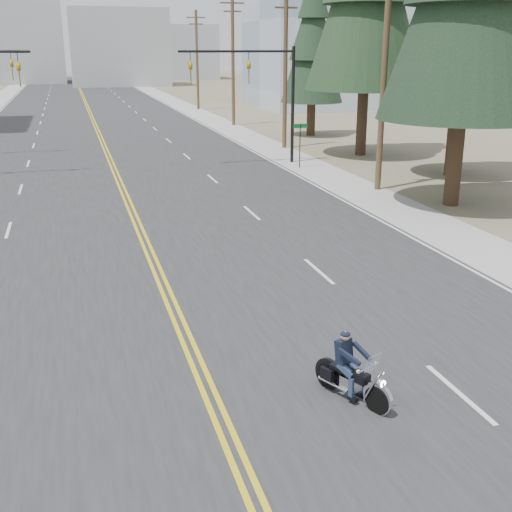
{
  "coord_description": "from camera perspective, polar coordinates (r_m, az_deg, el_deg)",
  "views": [
    {
      "loc": [
        -2.33,
        -6.17,
        6.86
      ],
      "look_at": [
        2.15,
        9.42,
        1.6
      ],
      "focal_mm": 45.0,
      "sensor_mm": 36.0,
      "label": 1
    }
  ],
  "objects": [
    {
      "name": "conifer_far",
      "position": [
        53.84,
        5.09,
        18.8
      ],
      "size": [
        5.01,
        5.01,
        13.43
      ],
      "rotation": [
        0.0,
        0.0,
        0.26
      ],
      "color": "#382619",
      "rests_on": "ground"
    },
    {
      "name": "utility_pole_d",
      "position": [
        61.01,
        -2.07,
        17.14
      ],
      "size": [
        2.2,
        0.3,
        11.5
      ],
      "color": "brown",
      "rests_on": "ground"
    },
    {
      "name": "haze_bldg_d",
      "position": [
        146.62,
        -21.04,
        19.26
      ],
      "size": [
        20.0,
        15.0,
        26.0
      ],
      "primitive_type": "cube",
      "color": "#ADB2B7",
      "rests_on": "ground"
    },
    {
      "name": "utility_pole_e",
      "position": [
        77.61,
        -5.26,
        17.07
      ],
      "size": [
        2.2,
        0.3,
        11.0
      ],
      "color": "brown",
      "rests_on": "ground"
    },
    {
      "name": "haze_bldg_c",
      "position": [
        123.66,
        4.2,
        18.92
      ],
      "size": [
        16.0,
        12.0,
        18.0
      ],
      "primitive_type": "cube",
      "color": "#B7BCC6",
      "rests_on": "ground"
    },
    {
      "name": "haze_bldg_b",
      "position": [
        131.58,
        -12.12,
        17.66
      ],
      "size": [
        18.0,
        14.0,
        14.0
      ],
      "primitive_type": "cube",
      "color": "#ADB2B7",
      "rests_on": "ground"
    },
    {
      "name": "sidewalk_right",
      "position": [
        77.72,
        -5.88,
        12.82
      ],
      "size": [
        3.0,
        200.0,
        0.01
      ],
      "primitive_type": "cube",
      "color": "#A5A5A0",
      "rests_on": "ground"
    },
    {
      "name": "road",
      "position": [
        76.51,
        -14.57,
        12.27
      ],
      "size": [
        20.0,
        200.0,
        0.01
      ],
      "primitive_type": "cube",
      "color": "#303033",
      "rests_on": "ground"
    },
    {
      "name": "haze_bldg_e",
      "position": [
        158.55,
        -6.42,
        17.55
      ],
      "size": [
        14.0,
        14.0,
        12.0
      ],
      "primitive_type": "cube",
      "color": "#B7BCC6",
      "rests_on": "ground"
    },
    {
      "name": "street_sign",
      "position": [
        38.81,
        3.94,
        10.44
      ],
      "size": [
        0.9,
        0.06,
        2.62
      ],
      "color": "black",
      "rests_on": "ground"
    },
    {
      "name": "utility_pole_c",
      "position": [
        46.61,
        2.62,
        16.56
      ],
      "size": [
        2.2,
        0.3,
        11.0
      ],
      "color": "brown",
      "rests_on": "ground"
    },
    {
      "name": "motorcyclist",
      "position": [
        13.25,
        8.63,
        -9.84
      ],
      "size": [
        1.5,
        2.02,
        1.45
      ],
      "primitive_type": null,
      "rotation": [
        0.0,
        0.0,
        3.58
      ],
      "color": "black",
      "rests_on": "ground"
    },
    {
      "name": "utility_pole_b",
      "position": [
        32.74,
        11.35,
        16.1
      ],
      "size": [
        2.2,
        0.3,
        11.5
      ],
      "color": "brown",
      "rests_on": "ground"
    },
    {
      "name": "glass_building",
      "position": [
        83.61,
        8.74,
        19.93
      ],
      "size": [
        24.0,
        16.0,
        20.0
      ],
      "primitive_type": "cube",
      "color": "#9EB5CC",
      "rests_on": "ground"
    },
    {
      "name": "traffic_mast_right",
      "position": [
        39.86,
        0.47,
        15.2
      ],
      "size": [
        7.1,
        0.26,
        7.0
      ],
      "color": "black",
      "rests_on": "ground"
    }
  ]
}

